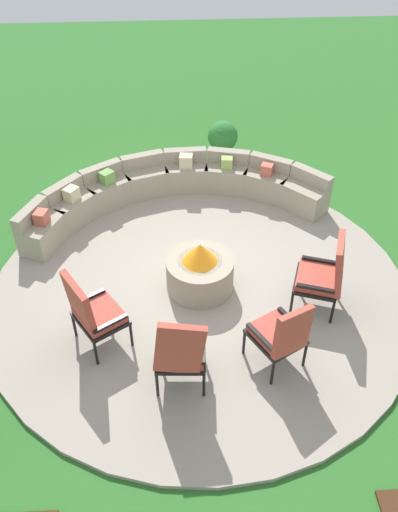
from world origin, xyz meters
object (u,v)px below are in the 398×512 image
Objects in this scene: curved_stone_bench at (170,190)px; lounge_chair_front_right at (180,351)px; fire_pit at (200,271)px; lounge_chair_front_left at (92,311)px; lounge_chair_back_left at (282,334)px; potted_plant_2 at (223,139)px; lounge_chair_back_right at (326,273)px.

curved_stone_bench is 4.17× the size of lounge_chair_front_right.
curved_stone_bench is (-0.36, 2.02, -0.01)m from fire_pit.
lounge_chair_front_left reaches higher than fire_pit.
fire_pit is 2.05m from curved_stone_bench.
lounge_chair_back_left is at bearing 13.93° from lounge_chair_front_right.
lounge_chair_front_right is at bearing 23.71° from lounge_chair_front_left.
curved_stone_bench is at bearing 128.49° from lounge_chair_front_left.
fire_pit is 1.67m from lounge_chair_front_left.
curved_stone_bench is at bearing 79.88° from lounge_chair_back_left.
lounge_chair_front_right is (0.04, -3.64, 0.29)m from curved_stone_bench.
lounge_chair_front_right is (-0.32, -1.62, 0.28)m from fire_pit.
lounge_chair_front_right is at bearing 160.85° from lounge_chair_back_left.
lounge_chair_front_left is 0.98× the size of lounge_chair_front_right.
lounge_chair_front_left reaches higher than potted_plant_2.
lounge_chair_front_left is 1.02× the size of lounge_chair_back_right.
curved_stone_bench is at bearing -123.96° from potted_plant_2.
lounge_chair_front_right is at bearing -101.16° from fire_pit.
fire_pit is 1.67m from lounge_chair_front_right.
lounge_chair_back_left is at bearing -58.84° from fire_pit.
lounge_chair_front_left is (-0.98, -2.97, 0.30)m from curved_stone_bench.
fire_pit reaches higher than potted_plant_2.
lounge_chair_front_left is at bearing -108.29° from curved_stone_bench.
curved_stone_bench is at bearing 100.12° from fire_pit.
curved_stone_bench is at bearing 57.10° from lounge_chair_back_right.
fire_pit is at bearing -100.39° from potted_plant_2.
lounge_chair_front_right reaches higher than fire_pit.
lounge_chair_front_left is at bearing 150.43° from lounge_chair_front_right.
lounge_chair_back_right is at bearing 34.93° from lounge_chair_front_right.
fire_pit is 1.66m from lounge_chair_back_left.
lounge_chair_back_left is at bearing -70.54° from curved_stone_bench.
curved_stone_bench is 6.21× the size of potted_plant_2.
lounge_chair_back_right is (2.93, 0.50, -0.01)m from lounge_chair_front_left.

